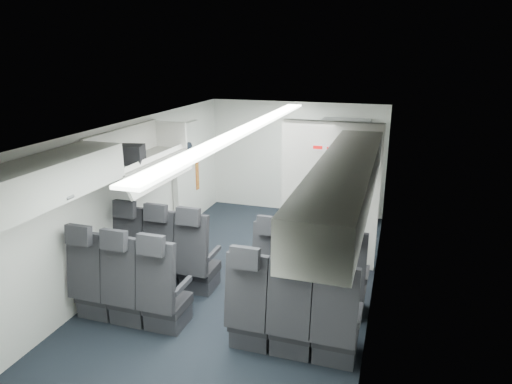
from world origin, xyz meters
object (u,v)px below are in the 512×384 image
Objects in this scene: galley_unit at (343,171)px; boarding_door at (187,176)px; seat_row_mid at (206,304)px; carry_on_bag at (128,154)px; flight_attendant at (300,191)px; seat_row_front at (234,268)px.

galley_unit reaches higher than boarding_door.
boarding_door reaches higher than seat_row_mid.
galley_unit is at bearing 39.38° from carry_on_bag.
galley_unit is 2.84m from boarding_door.
seat_row_mid is at bearing -177.48° from flight_attendant.
galley_unit is 1.45m from flight_attendant.
boarding_door is 2.09m from flight_attendant.
flight_attendant is (2.08, -0.19, -0.03)m from boarding_door.
boarding_door is at bearing 81.37° from carry_on_bag.
carry_on_bag is at bearing 147.81° from seat_row_mid.
flight_attendant is 4.67× the size of carry_on_bag.
boarding_door is (-1.64, 2.99, 0.55)m from seat_row_mid.
seat_row_front is 1.00× the size of seat_row_mid.
boarding_door is at bearing -155.72° from galley_unit.
seat_row_front is 1.75× the size of galley_unit.
galley_unit is 4.81× the size of carry_on_bag.
carry_on_bag reaches higher than seat_row_mid.
carry_on_bag is (-1.42, -0.01, 1.40)m from seat_row_front.
galley_unit is 1.03× the size of flight_attendant.
seat_row_mid is at bearing -90.00° from seat_row_front.
carry_on_bag is (-1.42, 0.89, 1.40)m from seat_row_mid.
seat_row_front is 3.43m from galley_unit.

